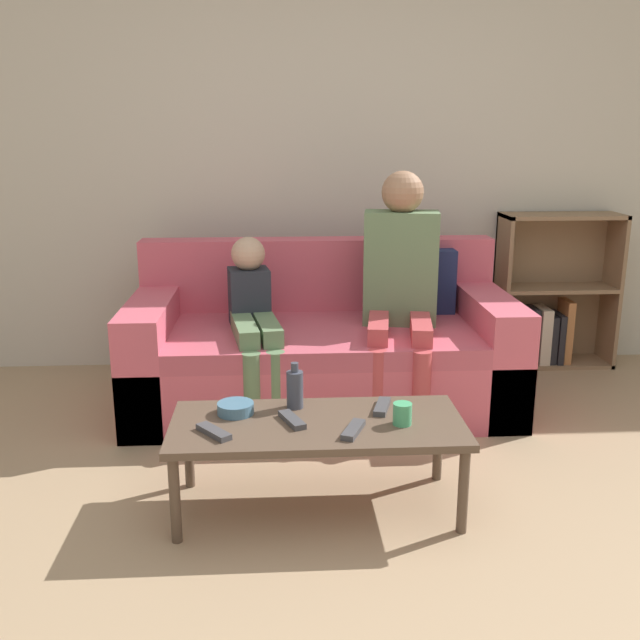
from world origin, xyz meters
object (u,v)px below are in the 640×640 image
object	(u,v)px
coffee_table	(317,430)
snack_bowl	(236,408)
tv_remote_1	(292,420)
cup_near	(402,414)
tv_remote_2	(214,432)
couch	(323,352)
tv_remote_0	(382,407)
tv_remote_3	(353,430)
person_child	(254,317)
person_adult	(400,275)
bookshelf	(547,306)
bottle	(295,389)

from	to	relation	value
coffee_table	snack_bowl	world-z (taller)	snack_bowl
coffee_table	tv_remote_1	xyz separation A→B (m)	(-0.10, -0.00, 0.05)
cup_near	tv_remote_2	bearing A→B (deg)	-175.81
couch	snack_bowl	distance (m)	1.13
tv_remote_0	tv_remote_3	xyz separation A→B (m)	(-0.14, -0.22, 0.00)
tv_remote_0	cup_near	bearing A→B (deg)	-54.28
person_child	person_adult	bearing A→B (deg)	-2.87
person_child	bookshelf	bearing A→B (deg)	13.37
bookshelf	person_adult	size ratio (longest dim) A/B	0.77
tv_remote_0	bottle	size ratio (longest dim) A/B	0.93
tv_remote_1	tv_remote_2	world-z (taller)	same
person_child	bottle	size ratio (longest dim) A/B	4.83
person_adult	tv_remote_1	size ratio (longest dim) A/B	7.13
person_adult	snack_bowl	distance (m)	1.31
tv_remote_0	couch	bearing A→B (deg)	116.04
tv_remote_2	tv_remote_1	bearing A→B (deg)	-20.60
coffee_table	cup_near	distance (m)	0.33
person_child	bottle	xyz separation A→B (m)	(0.19, -0.83, -0.08)
bottle	couch	bearing A→B (deg)	79.94
bookshelf	person_child	distance (m)	1.98
couch	snack_bowl	bearing A→B (deg)	-111.56
person_adult	person_child	size ratio (longest dim) A/B	1.37
coffee_table	bottle	xyz separation A→B (m)	(-0.08, 0.15, 0.12)
tv_remote_0	tv_remote_1	world-z (taller)	same
tv_remote_3	snack_bowl	distance (m)	0.49
bookshelf	person_child	bearing A→B (deg)	-157.70
coffee_table	tv_remote_0	distance (m)	0.29
bookshelf	bottle	xyz separation A→B (m)	(-1.64, -1.58, 0.07)
cup_near	tv_remote_2	xyz separation A→B (m)	(-0.71, -0.05, -0.03)
coffee_table	tv_remote_0	xyz separation A→B (m)	(0.27, 0.11, 0.05)
bookshelf	person_adult	world-z (taller)	person_adult
couch	cup_near	bearing A→B (deg)	-79.21
cup_near	tv_remote_2	world-z (taller)	cup_near
tv_remote_2	snack_bowl	xyz separation A→B (m)	(0.07, 0.20, 0.01)
person_child	tv_remote_0	bearing A→B (deg)	-67.34
tv_remote_3	person_child	bearing A→B (deg)	132.46
tv_remote_0	person_adult	bearing A→B (deg)	93.15
snack_bowl	bottle	distance (m)	0.25
tv_remote_0	tv_remote_3	world-z (taller)	same
person_adult	bottle	distance (m)	1.12
bookshelf	tv_remote_2	xyz separation A→B (m)	(-1.94, -1.83, 0.00)
bookshelf	tv_remote_2	distance (m)	2.67
tv_remote_3	tv_remote_1	bearing A→B (deg)	177.26
bookshelf	bottle	distance (m)	2.28
cup_near	tv_remote_1	world-z (taller)	cup_near
couch	tv_remote_2	distance (m)	1.34
tv_remote_3	snack_bowl	world-z (taller)	snack_bowl
bookshelf	cup_near	size ratio (longest dim) A/B	11.28
cup_near	tv_remote_2	distance (m)	0.71
tv_remote_1	bottle	xyz separation A→B (m)	(0.02, 0.15, 0.07)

